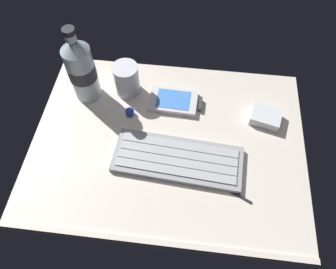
{
  "coord_description": "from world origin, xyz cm",
  "views": [
    {
      "loc": [
        4.42,
        -37.78,
        64.24
      ],
      "look_at": [
        0.0,
        0.0,
        3.0
      ],
      "focal_mm": 33.75,
      "sensor_mm": 36.0,
      "label": 1
    }
  ],
  "objects": [
    {
      "name": "handheld_device",
      "position": [
        0.66,
        11.49,
        0.73
      ],
      "size": [
        13.02,
        8.07,
        1.5
      ],
      "color": "silver",
      "rests_on": "ground_plane"
    },
    {
      "name": "charger_block",
      "position": [
        22.97,
        8.83,
        1.2
      ],
      "size": [
        8.16,
        7.14,
        2.4
      ],
      "primitive_type": "cube",
      "rotation": [
        0.0,
        0.0,
        -0.25
      ],
      "color": "silver",
      "rests_on": "ground_plane"
    },
    {
      "name": "juice_cup",
      "position": [
        -12.17,
        14.25,
        3.91
      ],
      "size": [
        6.4,
        6.4,
        8.5
      ],
      "color": "silver",
      "rests_on": "ground_plane"
    },
    {
      "name": "water_bottle",
      "position": [
        -22.1,
        12.0,
        9.01
      ],
      "size": [
        6.73,
        6.73,
        20.8
      ],
      "color": "silver",
      "rests_on": "ground_plane"
    },
    {
      "name": "trackball_mouse",
      "position": [
        -10.32,
        6.7,
        1.1
      ],
      "size": [
        2.2,
        2.2,
        2.2
      ],
      "primitive_type": "sphere",
      "color": "#2338B2",
      "rests_on": "ground_plane"
    },
    {
      "name": "ground_plane",
      "position": [
        0.0,
        -0.23,
        -0.99
      ],
      "size": [
        64.0,
        48.0,
        2.8
      ],
      "color": "beige"
    },
    {
      "name": "keyboard",
      "position": [
        2.77,
        -4.92,
        0.81
      ],
      "size": [
        29.67,
        12.92,
        1.7
      ],
      "color": "#93969B",
      "rests_on": "ground_plane"
    },
    {
      "name": "stylus_pen",
      "position": [
        15.0,
        -11.0,
        0.35
      ],
      "size": [
        8.85,
        4.77,
        0.7
      ],
      "primitive_type": "cylinder",
      "rotation": [
        0.0,
        1.57,
        -0.45
      ],
      "color": "#26262B",
      "rests_on": "ground_plane"
    }
  ]
}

